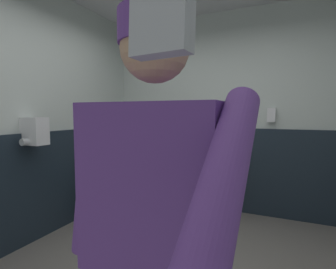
{
  "coord_description": "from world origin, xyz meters",
  "views": [
    {
      "loc": [
        0.83,
        -1.76,
        1.37
      ],
      "look_at": [
        0.23,
        -0.43,
        1.25
      ],
      "focal_mm": 27.85,
      "sensor_mm": 36.0,
      "label": 1
    }
  ],
  "objects_px": {
    "urinal_middle": "(223,157)",
    "soap_dispenser": "(271,115)",
    "person": "(154,230)",
    "trash_bin": "(111,193)",
    "hand_dryer": "(34,132)",
    "urinal_left": "(172,153)"
  },
  "relations": [
    {
      "from": "urinal_middle",
      "to": "trash_bin",
      "type": "bearing_deg",
      "value": -152.79
    },
    {
      "from": "urinal_left",
      "to": "hand_dryer",
      "type": "relative_size",
      "value": 4.43
    },
    {
      "from": "urinal_left",
      "to": "urinal_middle",
      "type": "height_order",
      "value": "same"
    },
    {
      "from": "person",
      "to": "hand_dryer",
      "type": "distance_m",
      "value": 2.25
    },
    {
      "from": "urinal_middle",
      "to": "trash_bin",
      "type": "xyz_separation_m",
      "value": [
        -1.34,
        -0.69,
        -0.47
      ]
    },
    {
      "from": "soap_dispenser",
      "to": "urinal_left",
      "type": "bearing_deg",
      "value": -174.89
    },
    {
      "from": "soap_dispenser",
      "to": "hand_dryer",
      "type": "bearing_deg",
      "value": -140.74
    },
    {
      "from": "trash_bin",
      "to": "hand_dryer",
      "type": "distance_m",
      "value": 1.31
    },
    {
      "from": "urinal_left",
      "to": "soap_dispenser",
      "type": "distance_m",
      "value": 1.46
    },
    {
      "from": "urinal_middle",
      "to": "person",
      "type": "height_order",
      "value": "person"
    },
    {
      "from": "person",
      "to": "soap_dispenser",
      "type": "xyz_separation_m",
      "value": [
        0.2,
        2.86,
        0.35
      ]
    },
    {
      "from": "urinal_middle",
      "to": "urinal_left",
      "type": "bearing_deg",
      "value": 180.0
    },
    {
      "from": "urinal_left",
      "to": "hand_dryer",
      "type": "xyz_separation_m",
      "value": [
        -0.81,
        -1.64,
        0.41
      ]
    },
    {
      "from": "urinal_left",
      "to": "trash_bin",
      "type": "distance_m",
      "value": 1.02
    },
    {
      "from": "person",
      "to": "trash_bin",
      "type": "relative_size",
      "value": 2.72
    },
    {
      "from": "urinal_middle",
      "to": "hand_dryer",
      "type": "bearing_deg",
      "value": -133.67
    },
    {
      "from": "urinal_left",
      "to": "urinal_middle",
      "type": "distance_m",
      "value": 0.75
    },
    {
      "from": "hand_dryer",
      "to": "soap_dispenser",
      "type": "relative_size",
      "value": 1.56
    },
    {
      "from": "urinal_middle",
      "to": "soap_dispenser",
      "type": "height_order",
      "value": "soap_dispenser"
    },
    {
      "from": "person",
      "to": "trash_bin",
      "type": "xyz_separation_m",
      "value": [
        -1.72,
        2.06,
        -0.69
      ]
    },
    {
      "from": "trash_bin",
      "to": "person",
      "type": "bearing_deg",
      "value": -50.09
    },
    {
      "from": "soap_dispenser",
      "to": "urinal_middle",
      "type": "bearing_deg",
      "value": -168.48
    }
  ]
}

